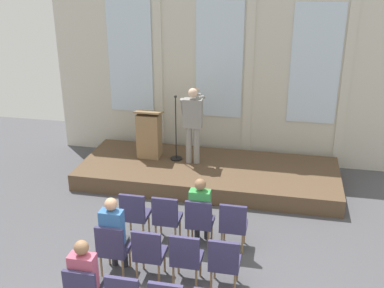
{
  "coord_description": "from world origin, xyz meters",
  "views": [
    {
      "loc": [
        1.61,
        -4.94,
        4.79
      ],
      "look_at": [
        -0.11,
        3.31,
        1.4
      ],
      "focal_mm": 43.69,
      "sensor_mm": 36.0,
      "label": 1
    }
  ],
  "objects_px": {
    "chair_r0_c2": "(199,220)",
    "audience_r0_c2": "(200,208)",
    "chair_r1_c3": "(224,261)",
    "chair_r0_c3": "(233,223)",
    "audience_r2_c0": "(86,276)",
    "chair_r0_c1": "(167,216)",
    "chair_r1_c0": "(113,247)",
    "speaker": "(193,120)",
    "chair_r0_c0": "(135,212)",
    "chair_r1_c1": "(149,251)",
    "lectern": "(149,134)",
    "mic_stand": "(176,146)",
    "chair_r1_c2": "(186,256)",
    "audience_r1_c0": "(114,232)"
  },
  "relations": [
    {
      "from": "chair_r0_c2",
      "to": "audience_r0_c2",
      "type": "distance_m",
      "value": 0.2
    },
    {
      "from": "chair_r0_c2",
      "to": "chair_r1_c3",
      "type": "bearing_deg",
      "value": -61.38
    },
    {
      "from": "chair_r0_c3",
      "to": "audience_r2_c0",
      "type": "distance_m",
      "value": 2.75
    },
    {
      "from": "chair_r0_c1",
      "to": "chair_r1_c0",
      "type": "bearing_deg",
      "value": -118.62
    },
    {
      "from": "speaker",
      "to": "chair_r0_c0",
      "type": "relative_size",
      "value": 1.87
    },
    {
      "from": "chair_r1_c1",
      "to": "audience_r2_c0",
      "type": "height_order",
      "value": "audience_r2_c0"
    },
    {
      "from": "chair_r1_c3",
      "to": "lectern",
      "type": "bearing_deg",
      "value": 120.77
    },
    {
      "from": "chair_r1_c1",
      "to": "chair_r1_c3",
      "type": "xyz_separation_m",
      "value": [
        1.18,
        0.0,
        0.0
      ]
    },
    {
      "from": "speaker",
      "to": "chair_r1_c1",
      "type": "relative_size",
      "value": 1.87
    },
    {
      "from": "chair_r0_c1",
      "to": "chair_r0_c3",
      "type": "xyz_separation_m",
      "value": [
        1.18,
        0.0,
        0.0
      ]
    },
    {
      "from": "chair_r1_c0",
      "to": "chair_r1_c1",
      "type": "distance_m",
      "value": 0.59
    },
    {
      "from": "chair_r1_c0",
      "to": "audience_r2_c0",
      "type": "height_order",
      "value": "audience_r2_c0"
    },
    {
      "from": "mic_stand",
      "to": "audience_r0_c2",
      "type": "height_order",
      "value": "mic_stand"
    },
    {
      "from": "audience_r0_c2",
      "to": "chair_r1_c2",
      "type": "xyz_separation_m",
      "value": [
        0.0,
        -1.17,
        -0.19
      ]
    },
    {
      "from": "chair_r0_c0",
      "to": "chair_r1_c1",
      "type": "bearing_deg",
      "value": -61.38
    },
    {
      "from": "chair_r1_c3",
      "to": "chair_r0_c1",
      "type": "bearing_deg",
      "value": 137.51
    },
    {
      "from": "chair_r1_c0",
      "to": "audience_r2_c0",
      "type": "xyz_separation_m",
      "value": [
        0.0,
        -1.0,
        0.2
      ]
    },
    {
      "from": "audience_r0_c2",
      "to": "chair_r0_c3",
      "type": "distance_m",
      "value": 0.63
    },
    {
      "from": "chair_r0_c3",
      "to": "chair_r0_c0",
      "type": "bearing_deg",
      "value": 180.0
    },
    {
      "from": "chair_r1_c2",
      "to": "chair_r1_c3",
      "type": "distance_m",
      "value": 0.59
    },
    {
      "from": "audience_r0_c2",
      "to": "audience_r2_c0",
      "type": "height_order",
      "value": "audience_r2_c0"
    },
    {
      "from": "chair_r0_c2",
      "to": "audience_r2_c0",
      "type": "xyz_separation_m",
      "value": [
        -1.18,
        -2.09,
        0.2
      ]
    },
    {
      "from": "lectern",
      "to": "audience_r1_c0",
      "type": "height_order",
      "value": "lectern"
    },
    {
      "from": "chair_r1_c0",
      "to": "audience_r2_c0",
      "type": "bearing_deg",
      "value": -90.0
    },
    {
      "from": "mic_stand",
      "to": "chair_r0_c2",
      "type": "height_order",
      "value": "mic_stand"
    },
    {
      "from": "chair_r0_c0",
      "to": "chair_r1_c3",
      "type": "relative_size",
      "value": 1.0
    },
    {
      "from": "speaker",
      "to": "chair_r1_c3",
      "type": "relative_size",
      "value": 1.87
    },
    {
      "from": "audience_r0_c2",
      "to": "mic_stand",
      "type": "bearing_deg",
      "value": 111.89
    },
    {
      "from": "chair_r0_c0",
      "to": "chair_r1_c1",
      "type": "xyz_separation_m",
      "value": [
        0.59,
        -1.09,
        0.0
      ]
    },
    {
      "from": "chair_r0_c2",
      "to": "mic_stand",
      "type": "bearing_deg",
      "value": 111.3
    },
    {
      "from": "lectern",
      "to": "chair_r1_c3",
      "type": "relative_size",
      "value": 1.23
    },
    {
      "from": "chair_r0_c2",
      "to": "speaker",
      "type": "bearing_deg",
      "value": 104.1
    },
    {
      "from": "chair_r0_c3",
      "to": "chair_r1_c1",
      "type": "distance_m",
      "value": 1.61
    },
    {
      "from": "chair_r1_c0",
      "to": "audience_r1_c0",
      "type": "relative_size",
      "value": 0.68
    },
    {
      "from": "speaker",
      "to": "audience_r0_c2",
      "type": "xyz_separation_m",
      "value": [
        0.68,
        -2.63,
        -0.68
      ]
    },
    {
      "from": "audience_r0_c2",
      "to": "chair_r1_c2",
      "type": "height_order",
      "value": "audience_r0_c2"
    },
    {
      "from": "chair_r1_c1",
      "to": "audience_r2_c0",
      "type": "xyz_separation_m",
      "value": [
        -0.59,
        -1.0,
        0.2
      ]
    },
    {
      "from": "audience_r0_c2",
      "to": "chair_r1_c1",
      "type": "distance_m",
      "value": 1.32
    },
    {
      "from": "chair_r0_c3",
      "to": "chair_r1_c1",
      "type": "xyz_separation_m",
      "value": [
        -1.18,
        -1.09,
        0.0
      ]
    },
    {
      "from": "mic_stand",
      "to": "chair_r1_c3",
      "type": "distance_m",
      "value": 4.26
    },
    {
      "from": "chair_r1_c0",
      "to": "audience_r1_c0",
      "type": "bearing_deg",
      "value": 90.0
    },
    {
      "from": "chair_r0_c2",
      "to": "chair_r1_c0",
      "type": "height_order",
      "value": "same"
    },
    {
      "from": "chair_r0_c2",
      "to": "chair_r1_c3",
      "type": "xyz_separation_m",
      "value": [
        0.59,
        -1.09,
        0.0
      ]
    },
    {
      "from": "chair_r0_c3",
      "to": "chair_r1_c0",
      "type": "xyz_separation_m",
      "value": [
        -1.78,
        -1.09,
        0.0
      ]
    },
    {
      "from": "audience_r0_c2",
      "to": "audience_r2_c0",
      "type": "bearing_deg",
      "value": -118.61
    },
    {
      "from": "audience_r0_c2",
      "to": "audience_r2_c0",
      "type": "distance_m",
      "value": 2.47
    },
    {
      "from": "audience_r1_c0",
      "to": "chair_r1_c3",
      "type": "distance_m",
      "value": 1.79
    },
    {
      "from": "mic_stand",
      "to": "audience_r0_c2",
      "type": "bearing_deg",
      "value": -68.11
    },
    {
      "from": "chair_r0_c1",
      "to": "chair_r1_c1",
      "type": "relative_size",
      "value": 1.0
    },
    {
      "from": "audience_r1_c0",
      "to": "chair_r0_c2",
      "type": "bearing_deg",
      "value": 40.36
    }
  ]
}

